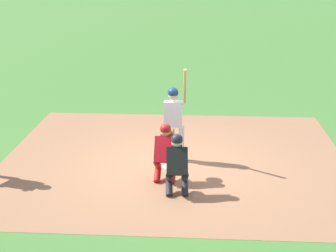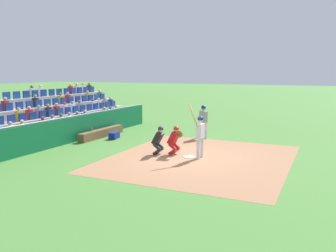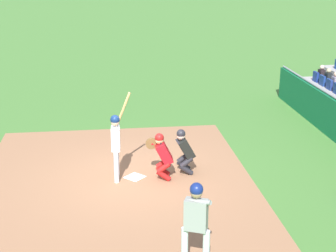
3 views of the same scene
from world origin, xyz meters
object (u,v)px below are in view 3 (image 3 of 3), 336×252
(home_plate_marker, at_px, (135,177))
(catcher_crouching, at_px, (162,153))
(on_deck_batter, at_px, (196,218))
(batter_at_plate, at_px, (116,140))
(home_plate_umpire, at_px, (184,149))

(home_plate_marker, bearing_deg, catcher_crouching, -99.73)
(on_deck_batter, bearing_deg, batter_at_plate, 17.82)
(on_deck_batter, bearing_deg, catcher_crouching, 2.56)
(batter_at_plate, distance_m, on_deck_batter, 4.44)
(batter_at_plate, height_order, on_deck_batter, batter_at_plate)
(home_plate_umpire, bearing_deg, batter_at_plate, 95.70)
(catcher_crouching, relative_size, home_plate_umpire, 1.01)
(catcher_crouching, distance_m, on_deck_batter, 4.15)
(catcher_crouching, height_order, home_plate_umpire, catcher_crouching)
(batter_at_plate, bearing_deg, catcher_crouching, -94.65)
(batter_at_plate, xyz_separation_m, catcher_crouching, (-0.10, -1.17, -0.39))
(home_plate_marker, relative_size, on_deck_batter, 0.25)
(home_plate_marker, relative_size, catcher_crouching, 0.34)
(home_plate_marker, distance_m, catcher_crouching, 1.00)
(batter_at_plate, height_order, catcher_crouching, batter_at_plate)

